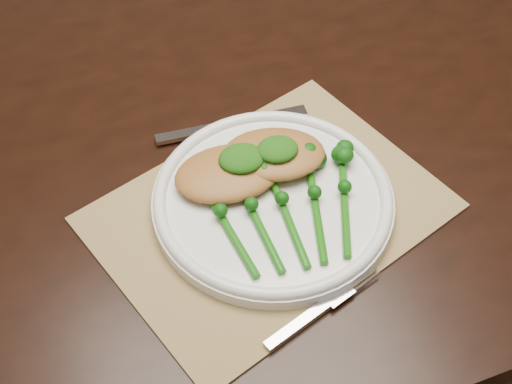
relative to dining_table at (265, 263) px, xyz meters
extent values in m
cube|color=black|center=(0.00, 0.00, 0.35)|extent=(1.71, 1.11, 0.04)
cube|color=#947A4B|center=(-0.04, -0.17, 0.37)|extent=(0.50, 0.45, 0.00)
cylinder|color=white|center=(-0.03, -0.16, 0.39)|extent=(0.30, 0.30, 0.02)
torus|color=white|center=(-0.03, -0.16, 0.40)|extent=(0.30, 0.30, 0.02)
cube|color=silver|center=(-0.12, -0.02, 0.38)|extent=(0.09, 0.02, 0.01)
cube|color=silver|center=(-0.01, -0.01, 0.38)|extent=(0.13, 0.03, 0.00)
cube|color=silver|center=(-0.05, -0.33, 0.38)|extent=(0.09, 0.05, 0.01)
ellipsoid|color=#A66B30|center=(-0.08, -0.12, 0.41)|extent=(0.14, 0.10, 0.03)
ellipsoid|color=#A66B30|center=(-0.02, -0.11, 0.41)|extent=(0.14, 0.11, 0.03)
ellipsoid|color=#114009|center=(-0.06, -0.12, 0.42)|extent=(0.06, 0.05, 0.02)
ellipsoid|color=#114009|center=(-0.02, -0.12, 0.43)|extent=(0.05, 0.04, 0.02)
camera|label=1|loc=(-0.18, -0.70, 1.08)|focal=50.00mm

